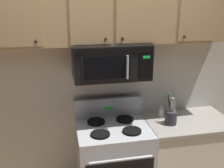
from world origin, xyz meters
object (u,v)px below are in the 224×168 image
Objects in this scene: over_range_microwave at (111,61)px; utensil_crock_charcoal at (171,116)px; salt_shaker at (161,112)px; pepper_mill at (174,106)px; stove_range at (113,163)px.

over_range_microwave is 0.87m from utensil_crock_charcoal.
salt_shaker is 0.17m from pepper_mill.
salt_shaker is (0.58, 0.03, -0.62)m from over_range_microwave.
pepper_mill is at bearing 60.00° from utensil_crock_charcoal.
pepper_mill reaches higher than salt_shaker.
stove_range reaches higher than salt_shaker.
salt_shaker is (0.58, 0.15, 0.49)m from stove_range.
salt_shaker is at bearing 3.28° from over_range_microwave.
over_range_microwave is 0.94m from pepper_mill.
pepper_mill is at bearing 10.92° from salt_shaker.
utensil_crock_charcoal is (0.61, -0.16, -0.59)m from over_range_microwave.
over_range_microwave is 3.78× the size of pepper_mill.
stove_range is at bearing -166.31° from pepper_mill.
stove_range is 9.66× the size of salt_shaker.
salt_shaker is (-0.03, 0.20, -0.03)m from utensil_crock_charcoal.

